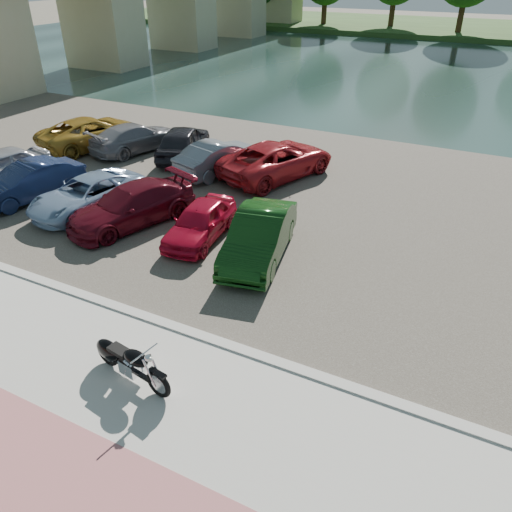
{
  "coord_description": "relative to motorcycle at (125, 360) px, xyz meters",
  "views": [
    {
      "loc": [
        5.03,
        -6.04,
        8.2
      ],
      "look_at": [
        -0.37,
        4.62,
        1.1
      ],
      "focal_mm": 35.0,
      "sensor_mm": 36.0,
      "label": 1
    }
  ],
  "objects": [
    {
      "name": "pink_path",
      "position": [
        1.34,
        -2.59,
        -0.46
      ],
      "size": [
        60.0,
        2.0,
        0.01
      ],
      "primitive_type": "cube",
      "color": "#A75E63",
      "rests_on": "promenade"
    },
    {
      "name": "car_9",
      "position": [
        -4.59,
        11.95,
        0.19
      ],
      "size": [
        2.65,
        4.54,
        1.42
      ],
      "primitive_type": "imported",
      "rotation": [
        0.0,
        0.0,
        2.85
      ],
      "color": "slate",
      "rests_on": "parking_lot"
    },
    {
      "name": "car_5",
      "position": [
        0.26,
        6.15,
        0.21
      ],
      "size": [
        2.44,
        4.69,
        1.47
      ],
      "primitive_type": "imported",
      "rotation": [
        0.0,
        0.0,
        0.21
      ],
      "color": "#0E350F",
      "rests_on": "parking_lot"
    },
    {
      "name": "kerb",
      "position": [
        1.34,
        1.91,
        -0.49
      ],
      "size": [
        60.0,
        0.3,
        0.14
      ],
      "primitive_type": "cube",
      "color": "#B1AFA6",
      "rests_on": "ground"
    },
    {
      "name": "river",
      "position": [
        1.34,
        39.91,
        -0.56
      ],
      "size": [
        120.0,
        40.0,
        0.0
      ],
      "primitive_type": "cube",
      "color": "#1A2F2B",
      "rests_on": "ground"
    },
    {
      "name": "car_7",
      "position": [
        -9.79,
        12.61,
        0.15
      ],
      "size": [
        3.03,
        4.98,
        1.35
      ],
      "primitive_type": "imported",
      "rotation": [
        0.0,
        0.0,
        2.88
      ],
      "color": "gray",
      "rests_on": "parking_lot"
    },
    {
      "name": "car_1",
      "position": [
        -9.75,
        6.07,
        0.19
      ],
      "size": [
        2.45,
        4.56,
        1.43
      ],
      "primitive_type": "imported",
      "rotation": [
        0.0,
        0.0,
        -0.23
      ],
      "color": "#162145",
      "rests_on": "parking_lot"
    },
    {
      "name": "promenade",
      "position": [
        1.34,
        -1.09,
        -0.51
      ],
      "size": [
        60.0,
        6.0,
        0.1
      ],
      "primitive_type": "cube",
      "color": "#B1AFA6",
      "rests_on": "ground"
    },
    {
      "name": "car_6",
      "position": [
        -12.17,
        12.15,
        0.22
      ],
      "size": [
        3.74,
        5.76,
        1.48
      ],
      "primitive_type": "imported",
      "rotation": [
        0.0,
        0.0,
        2.88
      ],
      "color": "#A77E26",
      "rests_on": "parking_lot"
    },
    {
      "name": "ground",
      "position": [
        1.34,
        -0.09,
        -0.56
      ],
      "size": [
        200.0,
        200.0,
        0.0
      ],
      "primitive_type": "plane",
      "color": "#595447",
      "rests_on": "ground"
    },
    {
      "name": "far_bank",
      "position": [
        1.34,
        71.91,
        -0.26
      ],
      "size": [
        120.0,
        24.0,
        0.6
      ],
      "primitive_type": "cube",
      "color": "#1F4117",
      "rests_on": "ground"
    },
    {
      "name": "car_10",
      "position": [
        -2.15,
        12.68,
        0.24
      ],
      "size": [
        4.24,
        6.02,
        1.52
      ],
      "primitive_type": "imported",
      "rotation": [
        0.0,
        0.0,
        2.79
      ],
      "color": "#A61B22",
      "rests_on": "parking_lot"
    },
    {
      "name": "car_2",
      "position": [
        -7.02,
        6.35,
        0.11
      ],
      "size": [
        2.86,
        4.85,
        1.27
      ],
      "primitive_type": "imported",
      "rotation": [
        0.0,
        0.0,
        -0.17
      ],
      "color": "#829DBD",
      "rests_on": "parking_lot"
    },
    {
      "name": "parking_lot",
      "position": [
        1.34,
        10.91,
        -0.54
      ],
      "size": [
        60.0,
        18.0,
        0.04
      ],
      "primitive_type": "cube",
      "color": "#3F3933",
      "rests_on": "ground"
    },
    {
      "name": "car_8",
      "position": [
        -7.13,
        12.88,
        0.25
      ],
      "size": [
        3.22,
        4.88,
        1.54
      ],
      "primitive_type": "imported",
      "rotation": [
        0.0,
        0.0,
        3.48
      ],
      "color": "black",
      "rests_on": "parking_lot"
    },
    {
      "name": "car_3",
      "position": [
        -4.83,
        6.23,
        0.17
      ],
      "size": [
        3.38,
        5.14,
        1.38
      ],
      "primitive_type": "imported",
      "rotation": [
        0.0,
        0.0,
        -0.33
      ],
      "color": "#550C18",
      "rests_on": "parking_lot"
    },
    {
      "name": "motorcycle",
      "position": [
        0.0,
        0.0,
        0.0
      ],
      "size": [
        2.32,
        0.8,
        1.05
      ],
      "rotation": [
        0.0,
        0.0,
        -0.16
      ],
      "color": "black",
      "rests_on": "promenade"
    },
    {
      "name": "car_4",
      "position": [
        -2.06,
        6.36,
        0.1
      ],
      "size": [
        1.88,
        3.78,
        1.24
      ],
      "primitive_type": "imported",
      "rotation": [
        0.0,
        0.0,
        0.12
      ],
      "color": "#AE0B26",
      "rests_on": "parking_lot"
    }
  ]
}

